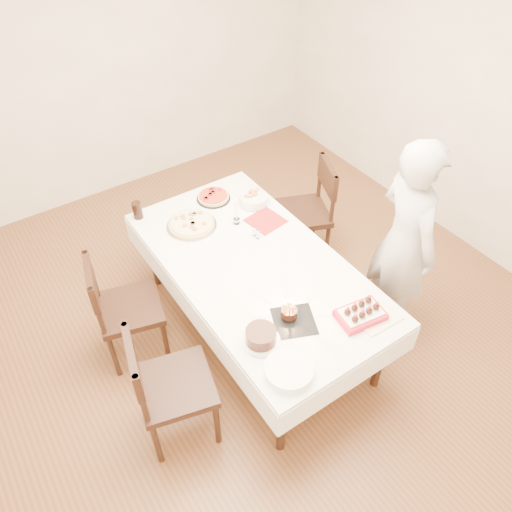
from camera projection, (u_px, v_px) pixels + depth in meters
floor at (259, 319)px, 4.24m from camera, size 5.00×5.00×0.00m
wall_back at (114, 63)px, 4.81m from camera, size 4.50×0.04×2.70m
wall_right at (478, 101)px, 4.23m from camera, size 0.04×5.00×2.70m
dining_table at (256, 298)px, 3.91m from camera, size 1.29×2.22×0.75m
chair_right_savory at (302, 213)px, 4.49m from camera, size 0.66×0.66×0.99m
chair_left_savory at (130, 308)px, 3.69m from camera, size 0.60×0.60×0.97m
chair_left_dessert at (176, 385)px, 3.19m from camera, size 0.63×0.63×1.00m
person at (404, 242)px, 3.66m from camera, size 0.53×0.70×1.71m
pizza_white at (192, 224)px, 3.94m from camera, size 0.50×0.50×0.04m
pizza_pepperoni at (213, 197)px, 4.21m from camera, size 0.38×0.38×0.04m
red_placemat at (266, 221)px, 4.01m from camera, size 0.30×0.30×0.01m
pasta_bowl at (254, 199)px, 4.14m from camera, size 0.26×0.26×0.07m
taper_candle at (236, 211)px, 3.90m from camera, size 0.07×0.07×0.25m
shaker_pair at (258, 234)px, 3.83m from camera, size 0.08×0.08×0.08m
cola_glass at (137, 210)px, 3.99m from camera, size 0.08×0.08×0.14m
layer_cake at (261, 336)px, 3.11m from camera, size 0.27×0.27×0.10m
cake_board at (294, 321)px, 3.26m from camera, size 0.35×0.35×0.01m
birthday_cake at (289, 309)px, 3.23m from camera, size 0.11×0.11×0.13m
strawberry_box at (361, 314)px, 3.25m from camera, size 0.33×0.25×0.08m
box_lid at (378, 318)px, 3.28m from camera, size 0.30×0.20×0.02m
plate_stack at (289, 371)px, 2.95m from camera, size 0.32×0.32×0.06m
china_plate at (262, 344)px, 3.12m from camera, size 0.22×0.22×0.01m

